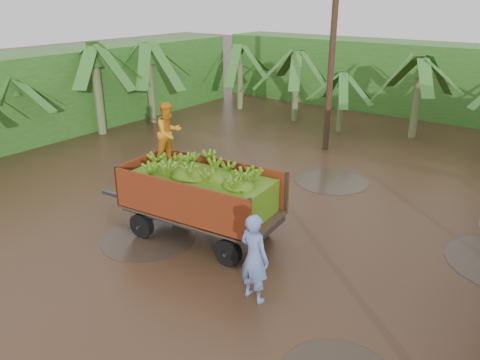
# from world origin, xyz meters

# --- Properties ---
(ground) EXTENTS (100.00, 100.00, 0.00)m
(ground) POSITION_xyz_m (0.00, 0.00, 0.00)
(ground) COLOR black
(ground) RESTS_ON ground
(hedge_north) EXTENTS (22.00, 3.00, 3.60)m
(hedge_north) POSITION_xyz_m (-2.00, 16.00, 1.80)
(hedge_north) COLOR #2D661E
(hedge_north) RESTS_ON ground
(hedge_west) EXTENTS (3.00, 18.00, 3.60)m
(hedge_west) POSITION_xyz_m (-14.00, 4.00, 1.80)
(hedge_west) COLOR #2D661E
(hedge_west) RESTS_ON ground
(banana_trailer) EXTENTS (5.63, 2.32, 3.42)m
(banana_trailer) POSITION_xyz_m (-2.09, -1.08, 1.23)
(banana_trailer) COLOR #A33817
(banana_trailer) RESTS_ON ground
(man_blue) EXTENTS (0.76, 0.55, 1.93)m
(man_blue) POSITION_xyz_m (0.56, -2.48, 0.97)
(man_blue) COLOR #6880BE
(man_blue) RESTS_ON ground
(utility_pole) EXTENTS (1.20, 0.24, 7.68)m
(utility_pole) POSITION_xyz_m (-2.88, 7.56, 3.90)
(utility_pole) COLOR #47301E
(utility_pole) RESTS_ON ground
(banana_plants) EXTENTS (25.24, 20.72, 4.09)m
(banana_plants) POSITION_xyz_m (-4.39, 6.85, 1.84)
(banana_plants) COLOR #2D661E
(banana_plants) RESTS_ON ground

